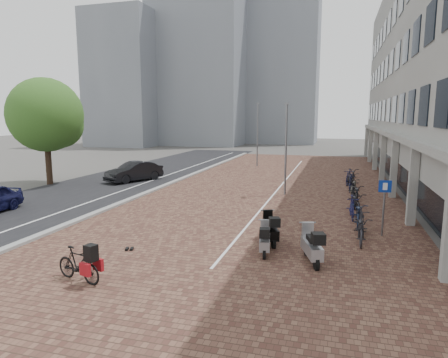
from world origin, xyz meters
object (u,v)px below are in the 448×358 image
car_dark (134,172)px  scooter_mid (271,228)px  hero_bike (78,264)px  scooter_back (265,239)px  parking_sign (384,200)px  scooter_front (312,245)px

car_dark → scooter_mid: (11.61, -11.08, -0.12)m
hero_bike → scooter_back: (4.60, 3.68, 0.01)m
scooter_back → parking_sign: parking_sign is taller
parking_sign → scooter_mid: bearing=-156.9°
scooter_front → scooter_mid: 2.22m
car_dark → scooter_back: bearing=-21.8°
car_dark → scooter_back: 16.86m
hero_bike → scooter_back: 5.89m
scooter_back → parking_sign: 5.19m
car_dark → hero_bike: car_dark is taller
hero_bike → scooter_back: hero_bike is taller
hero_bike → parking_sign: (8.60, 6.86, 0.93)m
car_dark → scooter_front: 18.27m
scooter_back → scooter_front: bearing=-24.3°
scooter_mid → scooter_back: (0.00, -1.15, -0.04)m
hero_bike → scooter_front: size_ratio=0.99×
scooter_mid → car_dark: bearing=115.9°
scooter_front → scooter_mid: size_ratio=1.05×
scooter_front → scooter_mid: (-1.57, 1.57, -0.03)m
hero_bike → scooter_mid: (4.60, 4.83, 0.05)m
car_dark → scooter_back: (11.61, -12.22, -0.16)m
hero_bike → parking_sign: size_ratio=0.78×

